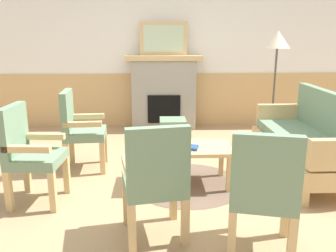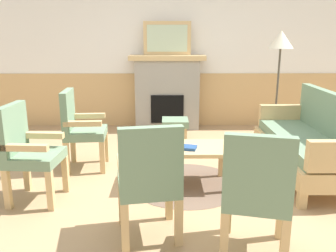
{
  "view_description": "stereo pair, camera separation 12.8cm",
  "coord_description": "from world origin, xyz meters",
  "px_view_note": "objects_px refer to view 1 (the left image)",
  "views": [
    {
      "loc": [
        -0.16,
        -3.8,
        1.63
      ],
      "look_at": [
        0.0,
        0.35,
        0.55
      ],
      "focal_mm": 37.95,
      "sensor_mm": 36.0,
      "label": 1
    },
    {
      "loc": [
        -0.03,
        -3.81,
        1.63
      ],
      "look_at": [
        0.0,
        0.35,
        0.55
      ],
      "focal_mm": 37.95,
      "sensor_mm": 36.0,
      "label": 2
    }
  ],
  "objects_px": {
    "couch": "(306,141)",
    "armchair_front_center": "(263,188)",
    "armchair_front_left": "(155,177)",
    "book_on_table": "(190,147)",
    "fireplace": "(164,92)",
    "floor_lamp_by_couch": "(277,47)",
    "coffee_table": "(188,151)",
    "framed_picture": "(164,38)",
    "armchair_by_window_left": "(29,150)",
    "armchair_near_fireplace": "(79,127)",
    "footstool": "(173,124)"
  },
  "relations": [
    {
      "from": "armchair_near_fireplace",
      "to": "armchair_by_window_left",
      "type": "bearing_deg",
      "value": -108.86
    },
    {
      "from": "coffee_table",
      "to": "couch",
      "type": "bearing_deg",
      "value": 10.51
    },
    {
      "from": "fireplace",
      "to": "armchair_near_fireplace",
      "type": "distance_m",
      "value": 2.23
    },
    {
      "from": "book_on_table",
      "to": "armchair_front_center",
      "type": "bearing_deg",
      "value": -71.11
    },
    {
      "from": "framed_picture",
      "to": "coffee_table",
      "type": "bearing_deg",
      "value": -85.43
    },
    {
      "from": "footstool",
      "to": "armchair_front_left",
      "type": "xyz_separation_m",
      "value": [
        -0.28,
        -2.7,
        0.25
      ]
    },
    {
      "from": "couch",
      "to": "armchair_by_window_left",
      "type": "bearing_deg",
      "value": -168.07
    },
    {
      "from": "armchair_by_window_left",
      "to": "floor_lamp_by_couch",
      "type": "xyz_separation_m",
      "value": [
        3.01,
        1.88,
        0.91
      ]
    },
    {
      "from": "framed_picture",
      "to": "footstool",
      "type": "distance_m",
      "value": 1.54
    },
    {
      "from": "couch",
      "to": "floor_lamp_by_couch",
      "type": "bearing_deg",
      "value": 90.37
    },
    {
      "from": "framed_picture",
      "to": "floor_lamp_by_couch",
      "type": "distance_m",
      "value": 1.89
    },
    {
      "from": "coffee_table",
      "to": "floor_lamp_by_couch",
      "type": "height_order",
      "value": "floor_lamp_by_couch"
    },
    {
      "from": "coffee_table",
      "to": "armchair_by_window_left",
      "type": "xyz_separation_m",
      "value": [
        -1.58,
        -0.37,
        0.15
      ]
    },
    {
      "from": "fireplace",
      "to": "coffee_table",
      "type": "distance_m",
      "value": 2.49
    },
    {
      "from": "armchair_by_window_left",
      "to": "framed_picture",
      "type": "bearing_deg",
      "value": 63.99
    },
    {
      "from": "couch",
      "to": "coffee_table",
      "type": "bearing_deg",
      "value": -169.49
    },
    {
      "from": "framed_picture",
      "to": "armchair_front_left",
      "type": "distance_m",
      "value": 3.7
    },
    {
      "from": "coffee_table",
      "to": "armchair_near_fireplace",
      "type": "height_order",
      "value": "armchair_near_fireplace"
    },
    {
      "from": "armchair_by_window_left",
      "to": "armchair_front_left",
      "type": "xyz_separation_m",
      "value": [
        1.23,
        -0.71,
        0.0
      ]
    },
    {
      "from": "footstool",
      "to": "armchair_by_window_left",
      "type": "xyz_separation_m",
      "value": [
        -1.5,
        -1.99,
        0.25
      ]
    },
    {
      "from": "framed_picture",
      "to": "armchair_near_fireplace",
      "type": "height_order",
      "value": "framed_picture"
    },
    {
      "from": "couch",
      "to": "armchair_front_center",
      "type": "height_order",
      "value": "same"
    },
    {
      "from": "armchair_near_fireplace",
      "to": "armchair_front_center",
      "type": "distance_m",
      "value": 2.51
    },
    {
      "from": "framed_picture",
      "to": "footstool",
      "type": "bearing_deg",
      "value": -82.1
    },
    {
      "from": "couch",
      "to": "armchair_front_center",
      "type": "relative_size",
      "value": 1.84
    },
    {
      "from": "fireplace",
      "to": "framed_picture",
      "type": "height_order",
      "value": "framed_picture"
    },
    {
      "from": "floor_lamp_by_couch",
      "to": "armchair_front_center",
      "type": "bearing_deg",
      "value": -109.34
    },
    {
      "from": "coffee_table",
      "to": "armchair_front_center",
      "type": "relative_size",
      "value": 0.98
    },
    {
      "from": "coffee_table",
      "to": "book_on_table",
      "type": "relative_size",
      "value": 5.52
    },
    {
      "from": "fireplace",
      "to": "floor_lamp_by_couch",
      "type": "xyz_separation_m",
      "value": [
        1.63,
        -0.95,
        0.8
      ]
    },
    {
      "from": "armchair_near_fireplace",
      "to": "armchair_by_window_left",
      "type": "height_order",
      "value": "same"
    },
    {
      "from": "armchair_front_left",
      "to": "floor_lamp_by_couch",
      "type": "distance_m",
      "value": 3.28
    },
    {
      "from": "fireplace",
      "to": "armchair_front_left",
      "type": "height_order",
      "value": "fireplace"
    },
    {
      "from": "armchair_near_fireplace",
      "to": "armchair_front_center",
      "type": "bearing_deg",
      "value": -46.84
    },
    {
      "from": "couch",
      "to": "armchair_near_fireplace",
      "type": "bearing_deg",
      "value": 174.76
    },
    {
      "from": "book_on_table",
      "to": "floor_lamp_by_couch",
      "type": "height_order",
      "value": "floor_lamp_by_couch"
    },
    {
      "from": "book_on_table",
      "to": "floor_lamp_by_couch",
      "type": "bearing_deg",
      "value": 48.49
    },
    {
      "from": "coffee_table",
      "to": "fireplace",
      "type": "bearing_deg",
      "value": 94.57
    },
    {
      "from": "book_on_table",
      "to": "armchair_near_fireplace",
      "type": "relative_size",
      "value": 0.18
    },
    {
      "from": "framed_picture",
      "to": "armchair_by_window_left",
      "type": "height_order",
      "value": "framed_picture"
    },
    {
      "from": "couch",
      "to": "armchair_front_left",
      "type": "xyz_separation_m",
      "value": [
        -1.79,
        -1.35,
        0.14
      ]
    },
    {
      "from": "couch",
      "to": "book_on_table",
      "type": "xyz_separation_m",
      "value": [
        -1.42,
        -0.35,
        0.06
      ]
    },
    {
      "from": "armchair_front_center",
      "to": "floor_lamp_by_couch",
      "type": "height_order",
      "value": "floor_lamp_by_couch"
    },
    {
      "from": "footstool",
      "to": "book_on_table",
      "type": "bearing_deg",
      "value": -86.83
    },
    {
      "from": "couch",
      "to": "armchair_near_fireplace",
      "type": "xyz_separation_m",
      "value": [
        -2.71,
        0.25,
        0.14
      ]
    },
    {
      "from": "fireplace",
      "to": "armchair_front_center",
      "type": "distance_m",
      "value": 3.83
    },
    {
      "from": "framed_picture",
      "to": "book_on_table",
      "type": "relative_size",
      "value": 4.6
    },
    {
      "from": "fireplace",
      "to": "book_on_table",
      "type": "height_order",
      "value": "fireplace"
    },
    {
      "from": "framed_picture",
      "to": "floor_lamp_by_couch",
      "type": "bearing_deg",
      "value": -30.4
    },
    {
      "from": "fireplace",
      "to": "armchair_front_center",
      "type": "height_order",
      "value": "fireplace"
    }
  ]
}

